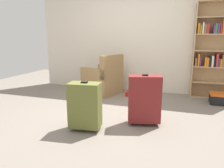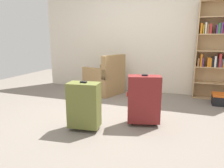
{
  "view_description": "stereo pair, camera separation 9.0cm",
  "coord_description": "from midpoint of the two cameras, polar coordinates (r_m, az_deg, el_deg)",
  "views": [
    {
      "loc": [
        1.02,
        -2.98,
        1.26
      ],
      "look_at": [
        0.02,
        0.1,
        0.55
      ],
      "focal_mm": 33.65,
      "sensor_mm": 36.0,
      "label": 1
    },
    {
      "loc": [
        1.11,
        -2.95,
        1.26
      ],
      "look_at": [
        0.02,
        0.1,
        0.55
      ],
      "focal_mm": 33.65,
      "sensor_mm": 36.0,
      "label": 2
    }
  ],
  "objects": [
    {
      "name": "armchair",
      "position": [
        4.82,
        -1.28,
        1.1
      ],
      "size": [
        0.89,
        0.89,
        0.9
      ],
      "color": "#9E7A4C",
      "rests_on": "ground"
    },
    {
      "name": "ground_plane",
      "position": [
        3.39,
        -0.08,
        -9.43
      ],
      "size": [
        8.54,
        8.54,
        0.0
      ],
      "primitive_type": "plane",
      "color": "slate"
    },
    {
      "name": "suitcase_olive",
      "position": [
        2.92,
        -6.71,
        -5.68
      ],
      "size": [
        0.45,
        0.3,
        0.69
      ],
      "color": "brown",
      "rests_on": "ground"
    },
    {
      "name": "bookshelf",
      "position": [
        4.86,
        27.81,
        8.12
      ],
      "size": [
        0.94,
        0.25,
        1.99
      ],
      "color": "tan",
      "rests_on": "ground"
    },
    {
      "name": "back_wall",
      "position": [
        5.09,
        7.8,
        12.72
      ],
      "size": [
        4.88,
        0.1,
        2.6
      ],
      "primitive_type": "cube",
      "color": "beige",
      "rests_on": "ground"
    },
    {
      "name": "mug",
      "position": [
        4.65,
        5.12,
        -2.8
      ],
      "size": [
        0.12,
        0.08,
        0.1
      ],
      "color": "red",
      "rests_on": "ground"
    },
    {
      "name": "suitcase_dark_red",
      "position": [
        3.09,
        9.49,
        -4.1
      ],
      "size": [
        0.51,
        0.34,
        0.76
      ],
      "color": "maroon",
      "rests_on": "ground"
    }
  ]
}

